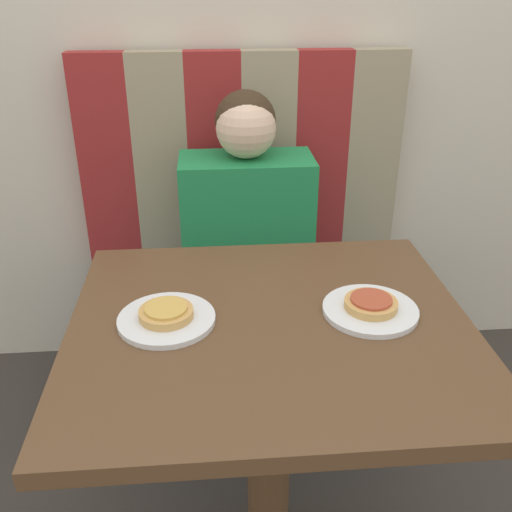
{
  "coord_description": "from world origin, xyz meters",
  "views": [
    {
      "loc": [
        -0.11,
        -0.97,
        1.41
      ],
      "look_at": [
        0.0,
        0.36,
        0.74
      ],
      "focal_mm": 40.0,
      "sensor_mm": 36.0,
      "label": 1
    }
  ],
  "objects": [
    {
      "name": "pizza_right",
      "position": [
        0.21,
        0.02,
        0.79
      ],
      "size": [
        0.11,
        0.11,
        0.02
      ],
      "color": "tan",
      "rests_on": "plate_right"
    },
    {
      "name": "booth_seat",
      "position": [
        0.0,
        0.71,
        0.21
      ],
      "size": [
        1.11,
        0.54,
        0.43
      ],
      "color": "navy",
      "rests_on": "ground_plane"
    },
    {
      "name": "dining_table",
      "position": [
        0.0,
        0.0,
        0.65
      ],
      "size": [
        0.82,
        0.73,
        0.77
      ],
      "color": "brown",
      "rests_on": "ground_plane"
    },
    {
      "name": "plate_left",
      "position": [
        -0.21,
        0.02,
        0.77
      ],
      "size": [
        0.2,
        0.2,
        0.01
      ],
      "color": "white",
      "rests_on": "dining_table"
    },
    {
      "name": "booth_backrest",
      "position": [
        -0.0,
        0.95,
        0.8
      ],
      "size": [
        1.11,
        0.06,
        0.75
      ],
      "color": "maroon",
      "rests_on": "booth_seat"
    },
    {
      "name": "person",
      "position": [
        0.0,
        0.71,
        0.74
      ],
      "size": [
        0.41,
        0.22,
        0.67
      ],
      "color": "#1E8447",
      "rests_on": "booth_seat"
    },
    {
      "name": "plate_right",
      "position": [
        0.21,
        0.02,
        0.77
      ],
      "size": [
        0.2,
        0.2,
        0.01
      ],
      "color": "white",
      "rests_on": "dining_table"
    },
    {
      "name": "wall_back",
      "position": [
        0.0,
        1.04,
        1.3
      ],
      "size": [
        7.0,
        0.05,
        2.6
      ],
      "color": "beige",
      "rests_on": "ground_plane"
    },
    {
      "name": "pizza_left",
      "position": [
        -0.21,
        0.02,
        0.79
      ],
      "size": [
        0.11,
        0.11,
        0.02
      ],
      "color": "tan",
      "rests_on": "plate_left"
    }
  ]
}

